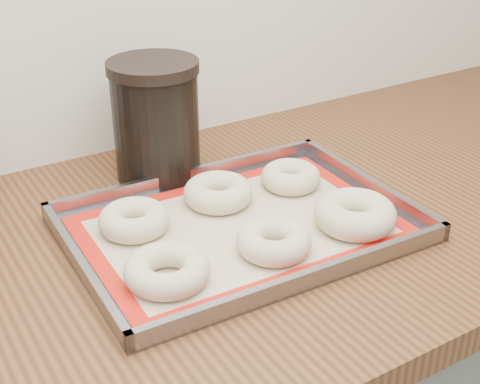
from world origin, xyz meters
TOP-DOWN VIEW (x-y plane):
  - countertop at (0.00, 1.68)m, footprint 3.06×0.68m
  - baking_tray at (0.22, 1.65)m, footprint 0.47×0.35m
  - baking_mat at (0.22, 1.65)m, footprint 0.43×0.30m
  - bagel_front_left at (0.08, 1.59)m, footprint 0.13×0.13m
  - bagel_front_mid at (0.23, 1.57)m, footprint 0.12×0.12m
  - bagel_front_right at (0.36, 1.57)m, footprint 0.13×0.13m
  - bagel_back_left at (0.09, 1.72)m, footprint 0.12×0.12m
  - bagel_back_mid at (0.23, 1.73)m, footprint 0.12×0.12m
  - bagel_back_right at (0.35, 1.71)m, footprint 0.10×0.10m
  - canister_right at (0.20, 1.87)m, footprint 0.14×0.14m

SIDE VIEW (x-z plane):
  - countertop at x=0.00m, z-range 0.86..0.90m
  - baking_mat at x=0.22m, z-range 0.90..0.91m
  - baking_tray at x=0.22m, z-range 0.89..0.92m
  - bagel_front_left at x=0.08m, z-range 0.90..0.94m
  - bagel_back_right at x=0.35m, z-range 0.90..0.94m
  - bagel_front_mid at x=0.23m, z-range 0.90..0.94m
  - bagel_back_left at x=0.09m, z-range 0.90..0.94m
  - bagel_back_mid at x=0.23m, z-range 0.90..0.94m
  - bagel_front_right at x=0.36m, z-range 0.90..0.95m
  - canister_right at x=0.20m, z-range 0.90..1.09m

